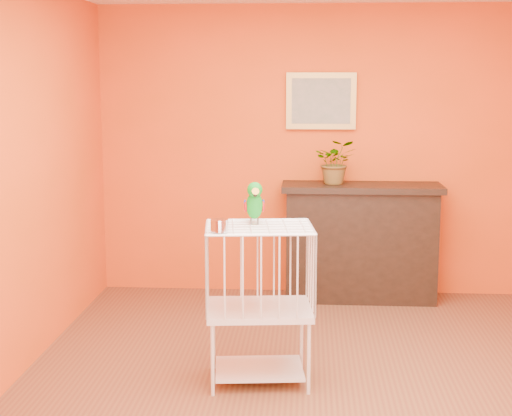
{
  "coord_description": "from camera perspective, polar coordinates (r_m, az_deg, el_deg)",
  "views": [
    {
      "loc": [
        -0.1,
        -4.82,
        1.97
      ],
      "look_at": [
        -0.43,
        0.07,
        1.14
      ],
      "focal_mm": 55.0,
      "sensor_mm": 36.0,
      "label": 1
    }
  ],
  "objects": [
    {
      "name": "framed_picture",
      "position": [
        7.04,
        4.76,
        7.76
      ],
      "size": [
        0.62,
        0.04,
        0.5
      ],
      "color": "#B1893F",
      "rests_on": "room_shell"
    },
    {
      "name": "ground",
      "position": [
        5.21,
        4.83,
        -12.67
      ],
      "size": [
        4.5,
        4.5,
        0.0
      ],
      "primitive_type": "plane",
      "color": "brown",
      "rests_on": "ground"
    },
    {
      "name": "birdcage",
      "position": [
        5.08,
        0.23,
        -6.84
      ],
      "size": [
        0.72,
        0.58,
        1.03
      ],
      "rotation": [
        0.0,
        0.0,
        0.11
      ],
      "color": "silver",
      "rests_on": "ground"
    },
    {
      "name": "feed_cup",
      "position": [
        4.76,
        -2.68,
        -1.28
      ],
      "size": [
        0.11,
        0.11,
        0.08
      ],
      "primitive_type": "cylinder",
      "color": "silver",
      "rests_on": "birdcage"
    },
    {
      "name": "parrot",
      "position": [
        5.01,
        -0.11,
        0.41
      ],
      "size": [
        0.14,
        0.25,
        0.28
      ],
      "rotation": [
        0.0,
        0.0,
        0.13
      ],
      "color": "#59544C",
      "rests_on": "birdcage"
    },
    {
      "name": "room_shell",
      "position": [
        4.84,
        5.1,
        4.97
      ],
      "size": [
        4.5,
        4.5,
        4.5
      ],
      "color": "#EC4C16",
      "rests_on": "ground"
    },
    {
      "name": "console_cabinet",
      "position": [
        7.0,
        7.6,
        -2.47
      ],
      "size": [
        1.39,
        0.5,
        1.03
      ],
      "color": "black",
      "rests_on": "ground"
    },
    {
      "name": "potted_plant",
      "position": [
        6.91,
        5.81,
        3.02
      ],
      "size": [
        0.36,
        0.4,
        0.3
      ],
      "primitive_type": "imported",
      "rotation": [
        0.0,
        0.0,
        -0.02
      ],
      "color": "#26722D",
      "rests_on": "console_cabinet"
    }
  ]
}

